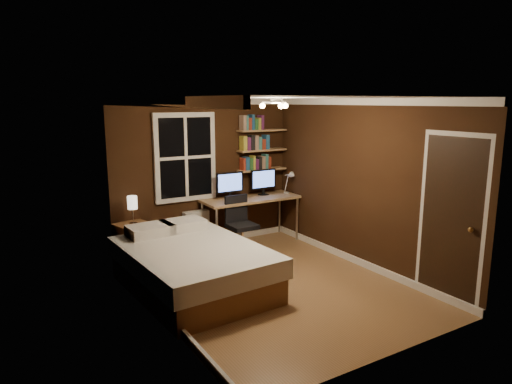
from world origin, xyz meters
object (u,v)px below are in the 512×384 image
bed (193,266)px  monitor_right (263,182)px  radiator (196,230)px  desk_lamp (289,182)px  nightstand (134,243)px  bedside_lamp (133,210)px  desk (251,201)px  office_chair (241,232)px  monitor_left (230,186)px

bed → monitor_right: (2.00, 1.45, 0.73)m
radiator → desk_lamp: (1.68, -0.32, 0.71)m
nightstand → bedside_lamp: 0.52m
bedside_lamp → radiator: (1.10, 0.14, -0.50)m
radiator → monitor_right: (1.25, -0.14, 0.72)m
bedside_lamp → desk_lamp: (2.78, -0.18, 0.21)m
radiator → desk: desk is taller
nightstand → monitor_right: (2.35, -0.01, 0.74)m
desk_lamp → office_chair: size_ratio=0.46×
bedside_lamp → desk_lamp: 2.79m
radiator → monitor_left: bearing=-13.7°
monitor_left → monitor_right: (0.67, 0.00, 0.00)m
radiator → monitor_right: bearing=-6.4°
bed → office_chair: office_chair is taller
bedside_lamp → nightstand: bearing=0.0°
desk → monitor_left: (-0.36, 0.09, 0.29)m
bedside_lamp → monitor_right: monitor_right is taller
radiator → office_chair: size_ratio=0.68×
bed → desk: 2.21m
monitor_right → bed: bearing=-144.0°
bedside_lamp → monitor_right: bearing=-0.1°
bedside_lamp → monitor_left: bearing=-0.2°
nightstand → bedside_lamp: bearing=0.0°
radiator → office_chair: bearing=-51.0°
radiator → monitor_left: monitor_left is taller
monitor_right → desk_lamp: bearing=-22.0°
bed → bedside_lamp: bearing=99.7°
desk_lamp → office_chair: desk_lamp is taller
bedside_lamp → monitor_left: (1.67, -0.01, 0.22)m
bed → nightstand: 1.50m
bed → monitor_right: 2.57m
nightstand → desk_lamp: 2.88m
monitor_right → desk_lamp: monitor_right is taller
bedside_lamp → office_chair: bedside_lamp is taller
bed → desk: desk is taller
nightstand → monitor_left: monitor_left is taller
bedside_lamp → desk: bedside_lamp is taller
bed → desk_lamp: size_ratio=5.18×
bedside_lamp → office_chair: size_ratio=0.46×
desk → office_chair: bearing=-136.7°
radiator → desk: size_ratio=0.38×
monitor_right → monitor_left: bearing=180.0°
desk → office_chair: (-0.43, -0.40, -0.40)m
desk_lamp → office_chair: (-1.17, -0.31, -0.68)m
desk → monitor_right: 0.43m
bedside_lamp → monitor_left: size_ratio=0.87×
radiator → desk_lamp: size_ratio=1.46×
radiator → desk_lamp: bearing=-10.7°
radiator → desk_lamp: 1.85m
monitor_left → monitor_right: same height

